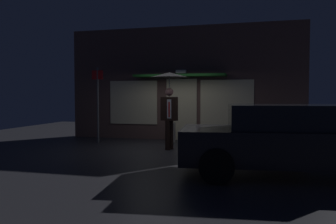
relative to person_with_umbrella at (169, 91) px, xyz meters
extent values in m
plane|color=#26262B|center=(-0.08, -0.04, -1.73)|extent=(18.00, 18.00, 0.00)
cube|color=brown|center=(-0.08, 2.31, 0.31)|extent=(8.50, 0.30, 4.08)
cube|color=beige|center=(-0.08, 2.14, -0.63)|extent=(1.10, 0.04, 2.20)
cube|color=beige|center=(-1.90, 2.14, -0.38)|extent=(1.83, 0.04, 1.60)
cube|color=beige|center=(1.52, 2.14, -0.38)|extent=(1.83, 0.04, 1.60)
cube|color=white|center=(-0.08, 2.06, 0.72)|extent=(0.36, 0.16, 0.12)
cube|color=#144C19|center=(-0.08, 1.81, 0.57)|extent=(3.20, 0.70, 0.08)
cylinder|color=black|center=(-0.03, -0.10, -1.30)|extent=(0.15, 0.15, 0.86)
cylinder|color=black|center=(0.02, 0.10, -1.30)|extent=(0.15, 0.15, 0.86)
cube|color=black|center=(0.00, 0.00, -0.52)|extent=(0.51, 0.35, 0.70)
cube|color=silver|center=(0.03, -0.13, -0.52)|extent=(0.14, 0.05, 0.56)
cube|color=red|center=(0.03, -0.13, -0.54)|extent=(0.05, 0.04, 0.45)
sphere|color=tan|center=(0.00, 0.00, -0.02)|extent=(0.24, 0.24, 0.24)
cylinder|color=slate|center=(0.00, 0.00, 0.03)|extent=(0.02, 0.02, 1.04)
cone|color=black|center=(0.00, 0.00, 0.48)|extent=(1.14, 1.14, 0.15)
cube|color=black|center=(3.15, -2.59, -1.13)|extent=(4.53, 2.13, 0.66)
cube|color=black|center=(3.15, -2.59, -0.56)|extent=(2.59, 1.73, 0.48)
cylinder|color=black|center=(1.58, -1.91, -1.41)|extent=(0.66, 0.29, 0.64)
cylinder|color=black|center=(1.76, -3.58, -1.41)|extent=(0.66, 0.29, 0.64)
cylinder|color=#595B60|center=(-2.70, 0.83, -0.45)|extent=(0.07, 0.07, 2.55)
cube|color=red|center=(-2.70, 0.81, 0.57)|extent=(0.40, 0.02, 0.30)
cylinder|color=#B2A899|center=(0.54, 1.26, -1.45)|extent=(0.28, 0.28, 0.55)
cylinder|color=#9E998E|center=(-0.30, 1.54, -1.39)|extent=(0.28, 0.28, 0.68)
camera|label=1|loc=(2.36, -9.57, -0.14)|focal=35.73mm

